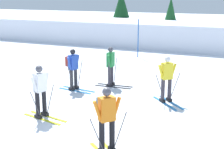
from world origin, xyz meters
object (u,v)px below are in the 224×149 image
at_px(trail_marker_pole, 138,38).
at_px(conifer_far_right, 121,9).
at_px(skier_green, 111,65).
at_px(skier_blue, 73,67).
at_px(skier_yellow, 167,78).
at_px(skier_white, 40,90).
at_px(skier_orange, 106,117).
at_px(conifer_far_left, 171,15).

distance_m(trail_marker_pole, conifer_far_right, 10.31).
bearing_deg(conifer_far_right, skier_green, -68.79).
distance_m(skier_blue, skier_yellow, 3.91).
xyz_separation_m(skier_blue, skier_yellow, (3.91, 0.06, -0.04)).
bearing_deg(skier_green, skier_white, -97.28).
xyz_separation_m(skier_orange, skier_white, (-2.91, 1.28, -0.04)).
bearing_deg(trail_marker_pole, skier_blue, -90.26).
xyz_separation_m(skier_white, conifer_far_left, (-0.62, 18.75, 1.28)).
bearing_deg(skier_white, skier_yellow, 43.93).
distance_m(skier_orange, trail_marker_pole, 12.63).
height_order(skier_orange, trail_marker_pole, trail_marker_pole).
relative_size(skier_green, conifer_far_right, 0.40).
height_order(skier_yellow, conifer_far_left, conifer_far_left).
bearing_deg(skier_white, skier_blue, 102.24).
bearing_deg(conifer_far_right, skier_blue, -73.80).
relative_size(skier_white, trail_marker_pole, 0.72).
relative_size(skier_blue, skier_orange, 1.00).
distance_m(skier_white, skier_green, 4.22).
height_order(skier_blue, skier_green, same).
relative_size(skier_orange, trail_marker_pole, 0.72).
bearing_deg(skier_blue, skier_yellow, 0.93).
bearing_deg(conifer_far_right, trail_marker_pole, -61.34).
height_order(skier_green, skier_yellow, same).
distance_m(skier_green, skier_yellow, 2.91).
relative_size(skier_orange, skier_yellow, 1.00).
bearing_deg(skier_white, conifer_far_right, 105.60).
relative_size(skier_white, skier_green, 1.00).
height_order(skier_blue, conifer_far_right, conifer_far_right).
relative_size(skier_blue, skier_white, 1.00).
xyz_separation_m(skier_orange, skier_green, (-2.38, 5.46, -0.04)).
height_order(skier_white, skier_green, same).
bearing_deg(skier_orange, skier_white, 156.32).
distance_m(skier_green, trail_marker_pole, 6.77).
relative_size(skier_orange, conifer_far_right, 0.40).
height_order(skier_green, trail_marker_pole, trail_marker_pole).
bearing_deg(skier_white, skier_orange, -23.68).
relative_size(skier_blue, skier_green, 1.00).
xyz_separation_m(trail_marker_pole, conifer_far_right, (-4.90, 8.97, 1.36)).
bearing_deg(skier_green, trail_marker_pole, 99.91).
distance_m(skier_orange, conifer_far_right, 22.78).
bearing_deg(skier_white, conifer_far_left, 91.89).
height_order(skier_orange, conifer_far_left, conifer_far_left).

